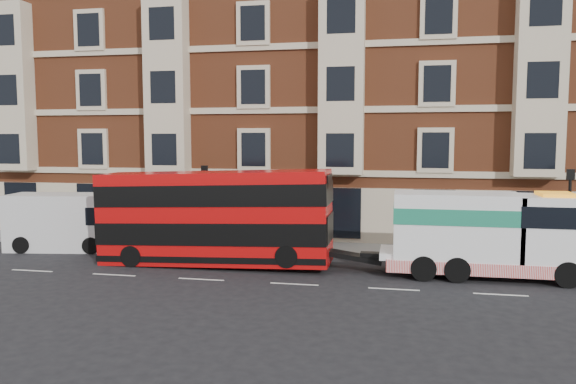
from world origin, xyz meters
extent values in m
plane|color=black|center=(0.00, 0.00, 0.00)|extent=(120.00, 120.00, 0.00)
cube|color=slate|center=(0.00, 7.50, 0.07)|extent=(90.00, 3.00, 0.15)
cube|color=brown|center=(0.50, 15.00, 9.00)|extent=(45.00, 12.00, 18.00)
cylinder|color=black|center=(-6.00, 6.20, 2.15)|extent=(0.14, 0.14, 4.00)
cube|color=black|center=(-6.00, 6.20, 4.25)|extent=(0.35, 0.15, 0.50)
cylinder|color=black|center=(12.00, 6.20, 2.15)|extent=(0.14, 0.14, 4.00)
cube|color=black|center=(12.00, 6.20, 4.25)|extent=(0.35, 0.15, 0.50)
cube|color=#BA0A0B|center=(-4.30, 2.70, 2.27)|extent=(10.80, 2.41, 4.24)
cube|color=black|center=(-4.30, 2.70, 1.64)|extent=(10.84, 2.47, 1.01)
cube|color=black|center=(-4.30, 2.70, 3.37)|extent=(10.84, 2.47, 0.96)
cylinder|color=black|center=(-7.96, 1.61, 0.50)|extent=(1.00, 0.31, 1.00)
cylinder|color=black|center=(-7.96, 3.79, 0.50)|extent=(1.00, 0.31, 1.00)
cylinder|color=black|center=(-0.64, 1.61, 0.79)|extent=(1.00, 0.31, 1.00)
cylinder|color=black|center=(-0.64, 3.79, 0.79)|extent=(1.00, 0.31, 1.00)
cube|color=white|center=(7.70, 2.70, 0.92)|extent=(8.67, 2.22, 0.29)
cube|color=white|center=(10.49, 2.70, 2.17)|extent=(3.08, 2.41, 2.80)
cube|color=white|center=(6.54, 2.70, 2.22)|extent=(5.20, 2.41, 2.80)
cube|color=#1B7A5A|center=(6.54, 2.70, 2.70)|extent=(5.25, 2.45, 0.67)
cube|color=red|center=(7.51, 2.70, 0.58)|extent=(7.71, 2.47, 0.53)
cylinder|color=black|center=(10.78, 1.61, 0.53)|extent=(1.06, 0.34, 1.06)
cylinder|color=black|center=(10.78, 3.79, 0.53)|extent=(1.06, 0.34, 1.06)
cylinder|color=black|center=(6.54, 1.61, 0.53)|extent=(1.06, 0.39, 1.06)
cylinder|color=black|center=(6.54, 3.79, 0.53)|extent=(1.06, 0.39, 1.06)
cylinder|color=black|center=(5.19, 1.61, 0.53)|extent=(1.06, 0.39, 1.06)
cylinder|color=black|center=(5.19, 3.79, 0.53)|extent=(1.06, 0.39, 1.06)
cube|color=silver|center=(-13.36, 4.71, 1.49)|extent=(6.01, 3.14, 2.98)
cylinder|color=black|center=(-15.01, 3.35, 0.44)|extent=(0.90, 0.42, 0.87)
cylinder|color=black|center=(-15.34, 5.51, 0.44)|extent=(0.90, 0.42, 0.87)
cylinder|color=black|center=(-11.38, 3.91, 0.44)|extent=(0.90, 0.42, 0.87)
cylinder|color=black|center=(-11.72, 6.07, 0.44)|extent=(0.90, 0.42, 0.87)
imported|color=black|center=(-8.40, 6.15, 0.95)|extent=(0.67, 0.53, 1.60)
camera|label=1|loc=(4.10, -22.05, 5.94)|focal=35.00mm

